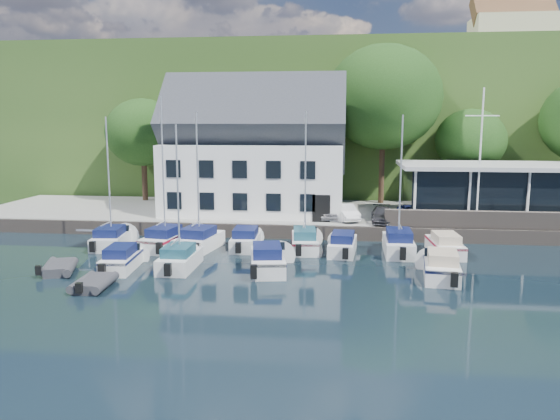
# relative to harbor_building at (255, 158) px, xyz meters

# --- Properties ---
(ground) EXTENTS (180.00, 180.00, 0.00)m
(ground) POSITION_rel_harbor_building_xyz_m (7.00, -16.50, -5.35)
(ground) COLOR black
(ground) RESTS_ON ground
(quay) EXTENTS (60.00, 13.00, 1.00)m
(quay) POSITION_rel_harbor_building_xyz_m (7.00, 1.00, -4.85)
(quay) COLOR gray
(quay) RESTS_ON ground
(quay_face) EXTENTS (60.00, 0.30, 1.00)m
(quay_face) POSITION_rel_harbor_building_xyz_m (7.00, -5.50, -4.85)
(quay_face) COLOR #60554D
(quay_face) RESTS_ON ground
(hillside) EXTENTS (160.00, 75.00, 16.00)m
(hillside) POSITION_rel_harbor_building_xyz_m (7.00, 45.50, 2.65)
(hillside) COLOR #2B4A1B
(hillside) RESTS_ON ground
(field_patch) EXTENTS (50.00, 30.00, 0.30)m
(field_patch) POSITION_rel_harbor_building_xyz_m (15.00, 53.50, 10.80)
(field_patch) COLOR #4E5A2D
(field_patch) RESTS_ON hillside
(farmhouse) EXTENTS (10.40, 7.00, 8.20)m
(farmhouse) POSITION_rel_harbor_building_xyz_m (29.00, 35.50, 14.75)
(farmhouse) COLOR beige
(farmhouse) RESTS_ON hillside
(harbor_building) EXTENTS (14.40, 8.20, 8.70)m
(harbor_building) POSITION_rel_harbor_building_xyz_m (0.00, 0.00, 0.00)
(harbor_building) COLOR white
(harbor_building) RESTS_ON quay
(club_pavilion) EXTENTS (13.20, 7.20, 4.10)m
(club_pavilion) POSITION_rel_harbor_building_xyz_m (18.00, -0.50, -2.30)
(club_pavilion) COLOR black
(club_pavilion) RESTS_ON quay
(seawall) EXTENTS (18.00, 0.50, 1.20)m
(seawall) POSITION_rel_harbor_building_xyz_m (19.00, -5.10, -3.75)
(seawall) COLOR #60554D
(seawall) RESTS_ON quay
(gangway) EXTENTS (1.20, 6.00, 1.40)m
(gangway) POSITION_rel_harbor_building_xyz_m (-9.50, -7.50, -5.35)
(gangway) COLOR silver
(gangway) RESTS_ON ground
(car_silver) EXTENTS (1.56, 3.50, 1.17)m
(car_silver) POSITION_rel_harbor_building_xyz_m (6.19, -2.52, -3.77)
(car_silver) COLOR #B9B9BE
(car_silver) RESTS_ON quay
(car_white) EXTENTS (2.34, 3.83, 1.19)m
(car_white) POSITION_rel_harbor_building_xyz_m (7.25, -2.95, -3.75)
(car_white) COLOR silver
(car_white) RESTS_ON quay
(car_dgrey) EXTENTS (1.65, 3.83, 1.10)m
(car_dgrey) POSITION_rel_harbor_building_xyz_m (9.93, -3.58, -3.80)
(car_dgrey) COLOR #2E2E33
(car_dgrey) RESTS_ON quay
(car_blue) EXTENTS (1.45, 3.61, 1.23)m
(car_blue) POSITION_rel_harbor_building_xyz_m (12.14, -2.80, -3.73)
(car_blue) COLOR navy
(car_blue) RESTS_ON quay
(flagpole) EXTENTS (2.30, 0.20, 9.57)m
(flagpole) POSITION_rel_harbor_building_xyz_m (16.49, -3.93, 0.43)
(flagpole) COLOR white
(flagpole) RESTS_ON quay
(tree_0) EXTENTS (6.84, 6.84, 9.35)m
(tree_0) POSITION_rel_harbor_building_xyz_m (-11.26, 5.32, 0.32)
(tree_0) COLOR #163710
(tree_0) RESTS_ON quay
(tree_1) EXTENTS (6.51, 6.51, 8.90)m
(tree_1) POSITION_rel_harbor_building_xyz_m (-5.02, 5.36, 0.10)
(tree_1) COLOR #163710
(tree_1) RESTS_ON quay
(tree_2) EXTENTS (7.32, 7.32, 10.00)m
(tree_2) POSITION_rel_harbor_building_xyz_m (2.92, 5.89, 0.65)
(tree_2) COLOR #163710
(tree_2) RESTS_ON quay
(tree_3) EXTENTS (10.21, 10.21, 13.95)m
(tree_3) POSITION_rel_harbor_building_xyz_m (10.48, 6.24, 2.62)
(tree_3) COLOR #163710
(tree_3) RESTS_ON quay
(tree_4) EXTENTS (6.11, 6.11, 8.35)m
(tree_4) POSITION_rel_harbor_building_xyz_m (18.04, 6.22, -0.17)
(tree_4) COLOR #163710
(tree_4) RESTS_ON quay
(boat_r1_0) EXTENTS (2.68, 6.15, 8.46)m
(boat_r1_0) POSITION_rel_harbor_building_xyz_m (-8.22, -9.26, -1.12)
(boat_r1_0) COLOR white
(boat_r1_0) RESTS_ON ground
(boat_r1_1) EXTENTS (2.96, 6.36, 9.20)m
(boat_r1_1) POSITION_rel_harbor_building_xyz_m (-4.50, -9.32, -0.75)
(boat_r1_1) COLOR white
(boat_r1_1) RESTS_ON ground
(boat_r1_2) EXTENTS (3.19, 6.22, 9.24)m
(boat_r1_2) POSITION_rel_harbor_building_xyz_m (-2.23, -9.31, -0.73)
(boat_r1_2) COLOR white
(boat_r1_2) RESTS_ON ground
(boat_r1_3) EXTENTS (2.13, 5.84, 1.41)m
(boat_r1_3) POSITION_rel_harbor_building_xyz_m (0.76, -8.60, -4.65)
(boat_r1_3) COLOR white
(boat_r1_3) RESTS_ON ground
(boat_r1_4) EXTENTS (2.39, 6.29, 8.86)m
(boat_r1_4) POSITION_rel_harbor_building_xyz_m (4.65, -8.70, -0.92)
(boat_r1_4) COLOR white
(boat_r1_4) RESTS_ON ground
(boat_r1_5) EXTENTS (2.18, 5.88, 1.37)m
(boat_r1_5) POSITION_rel_harbor_building_xyz_m (7.09, -9.28, -4.66)
(boat_r1_5) COLOR white
(boat_r1_5) RESTS_ON ground
(boat_r1_6) EXTENTS (1.99, 6.44, 9.55)m
(boat_r1_6) POSITION_rel_harbor_building_xyz_m (10.59, -8.95, -0.57)
(boat_r1_6) COLOR white
(boat_r1_6) RESTS_ON ground
(boat_r1_7) EXTENTS (2.20, 6.04, 1.38)m
(boat_r1_7) POSITION_rel_harbor_building_xyz_m (13.49, -8.84, -4.66)
(boat_r1_7) COLOR white
(boat_r1_7) RESTS_ON ground
(boat_r2_0) EXTENTS (2.24, 5.93, 1.37)m
(boat_r2_0) POSITION_rel_harbor_building_xyz_m (-5.35, -14.43, -4.66)
(boat_r2_0) COLOR white
(boat_r2_0) RESTS_ON ground
(boat_r2_1) EXTENTS (1.93, 5.62, 8.55)m
(boat_r2_1) POSITION_rel_harbor_building_xyz_m (-2.10, -14.05, -1.08)
(boat_r2_1) COLOR white
(boat_r2_1) RESTS_ON ground
(boat_r2_2) EXTENTS (3.04, 6.47, 1.53)m
(boat_r2_2) POSITION_rel_harbor_building_xyz_m (2.91, -13.89, -4.59)
(boat_r2_2) COLOR white
(boat_r2_2) RESTS_ON ground
(boat_r2_4) EXTENTS (2.58, 5.96, 1.52)m
(boat_r2_4) POSITION_rel_harbor_building_xyz_m (12.33, -14.31, -4.59)
(boat_r2_4) COLOR white
(boat_r2_4) RESTS_ON ground
(dinghy_0) EXTENTS (2.71, 3.46, 0.71)m
(dinghy_0) POSITION_rel_harbor_building_xyz_m (-8.53, -15.53, -5.00)
(dinghy_0) COLOR #323337
(dinghy_0) RESTS_ON ground
(dinghy_1) EXTENTS (1.93, 3.02, 0.68)m
(dinghy_1) POSITION_rel_harbor_building_xyz_m (-5.32, -18.12, -5.01)
(dinghy_1) COLOR #323337
(dinghy_1) RESTS_ON ground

